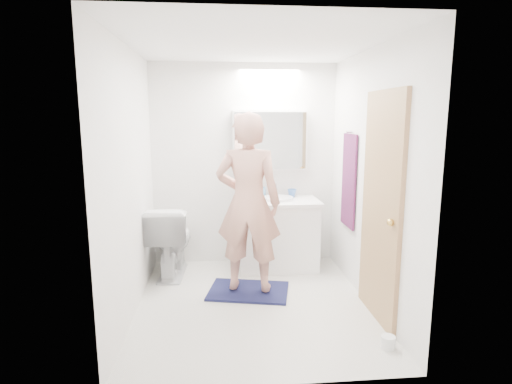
{
  "coord_description": "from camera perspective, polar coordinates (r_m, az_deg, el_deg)",
  "views": [
    {
      "loc": [
        -0.32,
        -3.74,
        1.78
      ],
      "look_at": [
        0.05,
        0.25,
        1.05
      ],
      "focal_mm": 29.16,
      "sensor_mm": 36.0,
      "label": 1
    }
  ],
  "objects": [
    {
      "name": "wall_front",
      "position": [
        2.57,
        2.01,
        -2.68
      ],
      "size": [
        2.5,
        0.0,
        2.5
      ],
      "primitive_type": "plane",
      "rotation": [
        -1.57,
        0.0,
        0.0
      ],
      "color": "white",
      "rests_on": "floor"
    },
    {
      "name": "soap_bottle_a",
      "position": [
        4.94,
        -1.25,
        0.46
      ],
      "size": [
        0.11,
        0.11,
        0.23
      ],
      "primitive_type": "imported",
      "rotation": [
        0.0,
        0.0,
        0.29
      ],
      "color": "beige",
      "rests_on": "countertop"
    },
    {
      "name": "towel_hook",
      "position": [
        4.51,
        12.71,
        8.05
      ],
      "size": [
        0.07,
        0.02,
        0.02
      ],
      "primitive_type": "cylinder",
      "rotation": [
        0.0,
        1.57,
        0.0
      ],
      "color": "silver",
      "rests_on": "wall_right"
    },
    {
      "name": "wall_back",
      "position": [
        5.03,
        -1.63,
        3.7
      ],
      "size": [
        2.5,
        0.0,
        2.5
      ],
      "primitive_type": "plane",
      "rotation": [
        1.57,
        0.0,
        0.0
      ],
      "color": "white",
      "rests_on": "floor"
    },
    {
      "name": "bath_rug",
      "position": [
        4.39,
        -1.03,
        -13.42
      ],
      "size": [
        0.9,
        0.71,
        0.02
      ],
      "primitive_type": "cube",
      "rotation": [
        0.0,
        0.0,
        -0.22
      ],
      "color": "#161138",
      "rests_on": "floor"
    },
    {
      "name": "toilet",
      "position": [
        4.82,
        -11.63,
        -6.44
      ],
      "size": [
        0.51,
        0.83,
        0.82
      ],
      "primitive_type": "imported",
      "rotation": [
        0.0,
        0.0,
        3.08
      ],
      "color": "silver",
      "rests_on": "floor"
    },
    {
      "name": "medicine_cabinet",
      "position": [
        4.96,
        1.89,
        7.08
      ],
      "size": [
        0.88,
        0.14,
        0.7
      ],
      "primitive_type": "cube",
      "color": "white",
      "rests_on": "wall_back"
    },
    {
      "name": "mirror_panel",
      "position": [
        4.88,
        2.01,
        7.03
      ],
      "size": [
        0.84,
        0.01,
        0.66
      ],
      "primitive_type": "cube",
      "color": "silver",
      "rests_on": "medicine_cabinet"
    },
    {
      "name": "countertop",
      "position": [
        4.85,
        3.06,
        -1.34
      ],
      "size": [
        0.95,
        0.58,
        0.04
      ],
      "primitive_type": "cube",
      "color": "white",
      "rests_on": "vanity_cabinet"
    },
    {
      "name": "door",
      "position": [
        3.75,
        16.78,
        -2.12
      ],
      "size": [
        0.04,
        0.8,
        2.0
      ],
      "primitive_type": "cube",
      "color": "#AF7B57",
      "rests_on": "wall_right"
    },
    {
      "name": "wall_right",
      "position": [
        4.04,
        15.34,
        1.71
      ],
      "size": [
        0.0,
        2.5,
        2.5
      ],
      "primitive_type": "plane",
      "rotation": [
        1.57,
        0.0,
        -1.57
      ],
      "color": "white",
      "rests_on": "floor"
    },
    {
      "name": "faucet",
      "position": [
        5.05,
        2.71,
        0.28
      ],
      "size": [
        0.02,
        0.02,
        0.16
      ],
      "primitive_type": "cylinder",
      "color": "silver",
      "rests_on": "countertop"
    },
    {
      "name": "toothbrush_cup",
      "position": [
        5.03,
        4.95,
        -0.15
      ],
      "size": [
        0.12,
        0.12,
        0.1
      ],
      "primitive_type": "imported",
      "rotation": [
        0.0,
        0.0,
        -0.13
      ],
      "color": "#3B68B2",
      "rests_on": "countertop"
    },
    {
      "name": "floor",
      "position": [
        4.15,
        -0.38,
        -15.06
      ],
      "size": [
        2.5,
        2.5,
        0.0
      ],
      "primitive_type": "plane",
      "color": "silver",
      "rests_on": "ground"
    },
    {
      "name": "door_knob",
      "position": [
        3.48,
        17.97,
        -4.0
      ],
      "size": [
        0.06,
        0.06,
        0.06
      ],
      "primitive_type": "sphere",
      "color": "gold",
      "rests_on": "door"
    },
    {
      "name": "towel",
      "position": [
        4.56,
        12.61,
        1.5
      ],
      "size": [
        0.02,
        0.42,
        1.0
      ],
      "primitive_type": "cube",
      "color": "#111A37",
      "rests_on": "wall_right"
    },
    {
      "name": "wall_left",
      "position": [
        3.86,
        -16.89,
        1.24
      ],
      "size": [
        0.0,
        2.5,
        2.5
      ],
      "primitive_type": "plane",
      "rotation": [
        1.57,
        0.0,
        1.57
      ],
      "color": "white",
      "rests_on": "floor"
    },
    {
      "name": "ceiling",
      "position": [
        3.8,
        -0.42,
        19.72
      ],
      "size": [
        2.5,
        2.5,
        0.0
      ],
      "primitive_type": "plane",
      "rotation": [
        3.14,
        0.0,
        0.0
      ],
      "color": "white",
      "rests_on": "floor"
    },
    {
      "name": "person",
      "position": [
        4.11,
        -1.07,
        -1.51
      ],
      "size": [
        0.72,
        0.55,
        1.78
      ],
      "primitive_type": "imported",
      "rotation": [
        0.0,
        0.0,
        2.93
      ],
      "color": "tan",
      "rests_on": "bath_rug"
    },
    {
      "name": "vanity_cabinet",
      "position": [
        4.95,
        3.01,
        -5.99
      ],
      "size": [
        0.9,
        0.55,
        0.78
      ],
      "primitive_type": "cube",
      "color": "white",
      "rests_on": "floor"
    },
    {
      "name": "sink_basin",
      "position": [
        4.88,
        3.01,
        -0.86
      ],
      "size": [
        0.36,
        0.36,
        0.03
      ],
      "primitive_type": "cylinder",
      "color": "white",
      "rests_on": "countertop"
    },
    {
      "name": "soap_bottle_b",
      "position": [
        4.99,
        0.73,
        0.31
      ],
      "size": [
        0.12,
        0.12,
        0.19
      ],
      "primitive_type": "imported",
      "rotation": [
        0.0,
        0.0,
        -0.52
      ],
      "color": "#5C9EC5",
      "rests_on": "countertop"
    },
    {
      "name": "toilet_paper_roll",
      "position": [
        3.58,
        17.67,
        -19.05
      ],
      "size": [
        0.11,
        0.11,
        0.1
      ],
      "primitive_type": "cylinder",
      "color": "white",
      "rests_on": "floor"
    }
  ]
}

